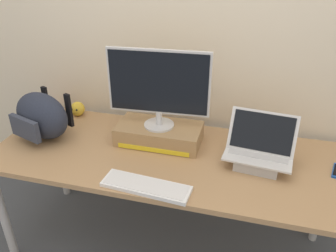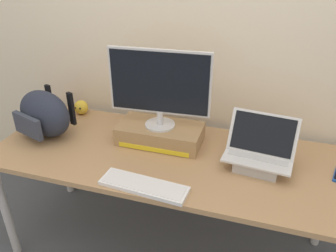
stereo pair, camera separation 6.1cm
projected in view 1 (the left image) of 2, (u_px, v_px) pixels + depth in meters
The scene contains 10 objects.
ground_plane at pixel (168, 247), 2.26m from camera, with size 20.00×20.00×0.00m, color #474C56.
back_wall at pixel (189, 32), 2.05m from camera, with size 7.00×0.10×2.60m, color beige.
desk at pixel (168, 164), 1.94m from camera, with size 1.98×0.77×0.73m.
toner_box_yellow at pixel (159, 134), 2.01m from camera, with size 0.49×0.25×0.11m.
desktop_monitor at pixel (158, 87), 1.86m from camera, with size 0.57×0.17×0.45m.
open_laptop at pixel (258, 155), 1.80m from camera, with size 0.37×0.26×0.27m.
external_keyboard at pixel (146, 186), 1.65m from camera, with size 0.44×0.16×0.02m.
messenger_backpack at pixel (41, 116), 2.02m from camera, with size 0.42×0.33×0.28m.
coffee_mug at pixel (46, 110), 2.30m from camera, with size 0.13×0.09×0.09m.
plush_toy at pixel (78, 109), 2.31m from camera, with size 0.10×0.10×0.10m.
Camera 1 is at (0.41, -1.55, 1.79)m, focal length 36.60 mm.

